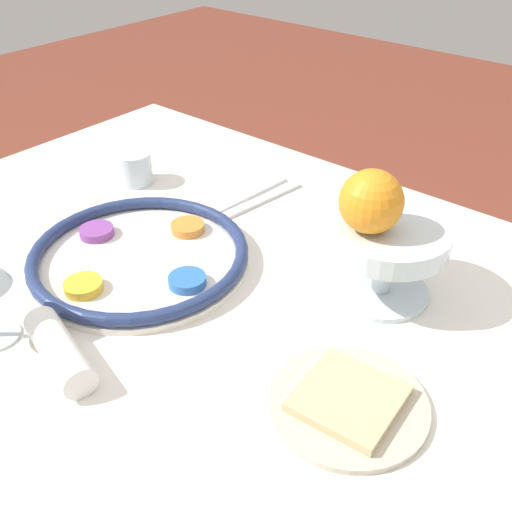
% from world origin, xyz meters
% --- Properties ---
extents(dining_table, '(1.41, 0.91, 0.76)m').
position_xyz_m(dining_table, '(0.00, 0.00, 0.38)').
color(dining_table, white).
rests_on(dining_table, ground_plane).
extents(seder_plate, '(0.34, 0.34, 0.03)m').
position_xyz_m(seder_plate, '(-0.19, -0.04, 0.77)').
color(seder_plate, silver).
rests_on(seder_plate, dining_table).
extents(fruit_stand, '(0.17, 0.17, 0.11)m').
position_xyz_m(fruit_stand, '(0.13, 0.13, 0.84)').
color(fruit_stand, silver).
rests_on(fruit_stand, dining_table).
extents(orange_fruit, '(0.09, 0.09, 0.09)m').
position_xyz_m(orange_fruit, '(0.12, 0.11, 0.91)').
color(orange_fruit, orange).
rests_on(orange_fruit, fruit_stand).
extents(bread_plate, '(0.19, 0.19, 0.02)m').
position_xyz_m(bread_plate, '(0.21, -0.08, 0.76)').
color(bread_plate, beige).
rests_on(bread_plate, dining_table).
extents(napkin_roll, '(0.15, 0.08, 0.04)m').
position_xyz_m(napkin_roll, '(-0.10, -0.25, 0.78)').
color(napkin_roll, white).
rests_on(napkin_roll, dining_table).
extents(cup_near, '(0.07, 0.07, 0.06)m').
position_xyz_m(cup_near, '(-0.41, 0.14, 0.79)').
color(cup_near, silver).
rests_on(cup_near, dining_table).
extents(fork_left, '(0.03, 0.20, 0.01)m').
position_xyz_m(fork_left, '(-0.20, 0.23, 0.76)').
color(fork_left, silver).
rests_on(fork_left, dining_table).
extents(fork_right, '(0.05, 0.20, 0.01)m').
position_xyz_m(fork_right, '(-0.17, 0.23, 0.76)').
color(fork_right, silver).
rests_on(fork_right, dining_table).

